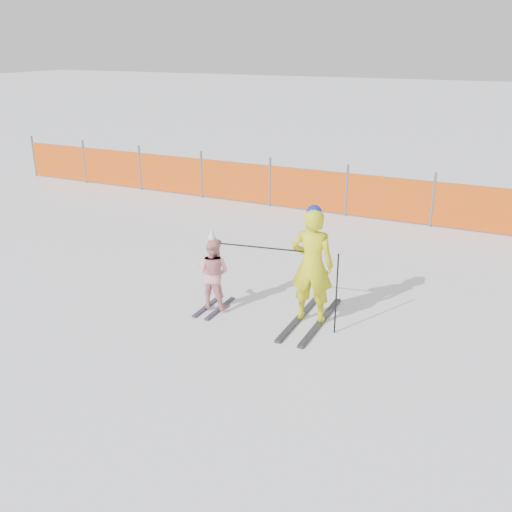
{
  "coord_description": "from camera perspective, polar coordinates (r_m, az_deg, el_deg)",
  "views": [
    {
      "loc": [
        3.38,
        -6.56,
        3.96
      ],
      "look_at": [
        0.0,
        0.5,
        1.0
      ],
      "focal_mm": 40.0,
      "sensor_mm": 36.0,
      "label": 1
    }
  ],
  "objects": [
    {
      "name": "child",
      "position": [
        8.83,
        -4.33,
        -1.65
      ],
      "size": [
        0.57,
        0.87,
        1.33
      ],
      "color": "black",
      "rests_on": "ground"
    },
    {
      "name": "safety_fence",
      "position": [
        14.23,
        4.08,
        6.82
      ],
      "size": [
        17.61,
        0.06,
        1.25
      ],
      "color": "#595960",
      "rests_on": "ground"
    },
    {
      "name": "adult",
      "position": [
        8.34,
        5.63,
        -0.92
      ],
      "size": [
        0.68,
        1.71,
        1.81
      ],
      "color": "black",
      "rests_on": "ground"
    },
    {
      "name": "ground",
      "position": [
        8.38,
        -1.49,
        -7.51
      ],
      "size": [
        120.0,
        120.0,
        0.0
      ],
      "primitive_type": "plane",
      "color": "white",
      "rests_on": "ground"
    },
    {
      "name": "ski_poles",
      "position": [
        8.27,
        4.1,
        -1.36
      ],
      "size": [
        1.87,
        0.23,
        1.22
      ],
      "color": "black",
      "rests_on": "ground"
    }
  ]
}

